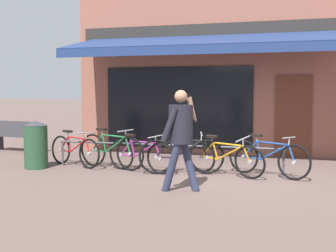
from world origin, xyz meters
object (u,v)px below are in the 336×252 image
(bicycle_black, at_px, (181,156))
(bicycle_orange, at_px, (224,158))
(pedestrian_adult, at_px, (181,130))
(park_bench, at_px, (16,135))
(bicycle_red, at_px, (74,150))
(bicycle_green, at_px, (111,151))
(bicycle_blue, at_px, (268,158))
(bicycle_purple, at_px, (140,155))
(litter_bin, at_px, (36,145))

(bicycle_black, height_order, bicycle_orange, bicycle_black)
(pedestrian_adult, distance_m, park_bench, 6.56)
(bicycle_red, xyz_separation_m, bicycle_green, (0.90, -0.03, 0.03))
(bicycle_blue, distance_m, park_bench, 7.17)
(bicycle_purple, height_order, park_bench, park_bench)
(bicycle_red, height_order, bicycle_orange, bicycle_orange)
(bicycle_purple, distance_m, litter_bin, 2.35)
(bicycle_orange, distance_m, pedestrian_adult, 1.73)
(bicycle_red, relative_size, litter_bin, 1.49)
(bicycle_green, height_order, litter_bin, litter_bin)
(bicycle_red, height_order, park_bench, park_bench)
(bicycle_blue, distance_m, pedestrian_adult, 2.25)
(litter_bin, bearing_deg, bicycle_orange, 3.78)
(bicycle_orange, relative_size, bicycle_blue, 1.02)
(bicycle_red, bearing_deg, bicycle_blue, 22.80)
(bicycle_purple, bearing_deg, bicycle_blue, 21.50)
(bicycle_black, bearing_deg, bicycle_red, 159.42)
(bicycle_purple, distance_m, bicycle_orange, 1.76)
(bicycle_red, height_order, bicycle_black, bicycle_black)
(bicycle_blue, distance_m, litter_bin, 4.95)
(bicycle_black, relative_size, bicycle_orange, 1.01)
(bicycle_red, height_order, litter_bin, litter_bin)
(bicycle_black, distance_m, park_bench, 5.62)
(bicycle_green, bearing_deg, pedestrian_adult, -22.27)
(bicycle_blue, height_order, pedestrian_adult, pedestrian_adult)
(bicycle_black, bearing_deg, pedestrian_adult, -91.09)
(litter_bin, xyz_separation_m, park_bench, (-2.03, 2.14, -0.06))
(bicycle_green, xyz_separation_m, bicycle_purple, (0.75, -0.20, -0.04))
(bicycle_green, bearing_deg, bicycle_orange, 14.07)
(bicycle_orange, height_order, litter_bin, litter_bin)
(bicycle_green, relative_size, bicycle_purple, 1.08)
(bicycle_green, distance_m, pedestrian_adult, 2.65)
(bicycle_blue, relative_size, litter_bin, 1.58)
(bicycle_purple, relative_size, bicycle_orange, 0.95)
(bicycle_black, bearing_deg, park_bench, 145.07)
(bicycle_orange, xyz_separation_m, park_bench, (-6.13, 1.86, 0.10))
(bicycle_blue, bearing_deg, park_bench, -168.14)
(bicycle_blue, bearing_deg, bicycle_red, -154.52)
(park_bench, bearing_deg, bicycle_red, -24.87)
(bicycle_black, relative_size, pedestrian_adult, 0.99)
(bicycle_black, bearing_deg, bicycle_orange, -8.34)
(bicycle_purple, xyz_separation_m, park_bench, (-4.37, 1.92, 0.11))
(bicycle_purple, bearing_deg, park_bench, 172.60)
(pedestrian_adult, bearing_deg, bicycle_green, 151.13)
(bicycle_green, height_order, bicycle_blue, bicycle_green)
(bicycle_orange, height_order, park_bench, park_bench)
(pedestrian_adult, bearing_deg, park_bench, 159.83)
(bicycle_blue, bearing_deg, bicycle_black, -145.53)
(bicycle_green, xyz_separation_m, bicycle_blue, (3.34, 0.03, -0.02))
(bicycle_orange, distance_m, bicycle_blue, 0.85)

